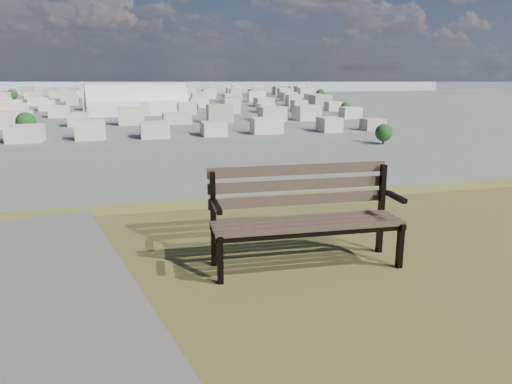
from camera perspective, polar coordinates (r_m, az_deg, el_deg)
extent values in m
cube|color=#453628|center=(4.80, 6.60, -4.21)|extent=(1.90, 0.17, 0.04)
cube|color=#453628|center=(4.92, 6.13, -3.76)|extent=(1.90, 0.17, 0.04)
cube|color=#453628|center=(5.03, 5.68, -3.33)|extent=(1.90, 0.17, 0.04)
cube|color=#453628|center=(5.15, 5.25, -2.93)|extent=(1.90, 0.17, 0.04)
cube|color=#453628|center=(5.18, 5.01, -0.87)|extent=(1.90, 0.12, 0.11)
cube|color=#453628|center=(5.17, 4.96, 0.84)|extent=(1.90, 0.12, 0.11)
cube|color=#453628|center=(5.16, 4.91, 2.56)|extent=(1.90, 0.12, 0.11)
cube|color=black|center=(4.66, -4.12, -7.76)|extent=(0.06, 0.07, 0.46)
cube|color=black|center=(5.00, -4.92, -3.17)|extent=(0.06, 0.07, 0.97)
cube|color=black|center=(4.79, -4.53, -4.61)|extent=(0.08, 0.53, 0.05)
cube|color=black|center=(4.66, -4.50, -1.74)|extent=(0.07, 0.38, 0.05)
cube|color=black|center=(5.21, 16.15, -5.90)|extent=(0.06, 0.07, 0.46)
cube|color=black|center=(5.52, 14.12, -1.90)|extent=(0.06, 0.07, 0.97)
cube|color=black|center=(5.33, 15.23, -3.14)|extent=(0.08, 0.53, 0.05)
cube|color=black|center=(5.21, 15.68, -0.53)|extent=(0.07, 0.38, 0.05)
cube|color=black|center=(4.81, 6.63, -4.78)|extent=(1.90, 0.13, 0.04)
cube|color=black|center=(5.17, 5.20, -3.40)|extent=(1.90, 0.13, 0.04)
cone|color=brown|center=(7.17, 13.99, -1.52)|extent=(0.08, 0.08, 0.18)
cube|color=silver|center=(309.52, -13.48, 9.20)|extent=(59.93, 30.61, 6.40)
cylinder|color=silver|center=(309.29, -13.51, 9.79)|extent=(59.93, 30.61, 24.31)
cube|color=beige|center=(207.17, -24.57, 6.23)|extent=(11.00, 11.00, 7.00)
cube|color=beige|center=(204.49, -17.90, 6.73)|extent=(11.00, 11.00, 7.00)
cube|color=#A7A6AB|center=(204.61, -11.14, 7.14)|extent=(11.00, 11.00, 7.00)
cube|color=#BBB197|center=(207.52, -4.46, 7.45)|extent=(11.00, 11.00, 7.00)
cube|color=gray|center=(213.11, 1.95, 7.66)|extent=(11.00, 11.00, 7.00)
cube|color=beige|center=(221.17, 7.97, 7.76)|extent=(11.00, 11.00, 7.00)
cube|color=#B1ABA0|center=(231.46, 13.52, 7.78)|extent=(11.00, 11.00, 7.00)
cube|color=#A7A6AB|center=(258.24, -25.44, 7.43)|extent=(11.00, 11.00, 7.00)
cube|color=#BBB197|center=(254.97, -20.10, 7.86)|extent=(11.00, 11.00, 7.00)
cube|color=gray|center=(253.93, -14.65, 8.23)|extent=(11.00, 11.00, 7.00)
cube|color=beige|center=(255.15, -9.21, 8.53)|extent=(11.00, 11.00, 7.00)
cube|color=#B1ABA0|center=(258.61, -3.85, 8.75)|extent=(11.00, 11.00, 7.00)
cube|color=beige|center=(264.21, 1.33, 8.89)|extent=(11.00, 11.00, 7.00)
cube|color=beige|center=(271.82, 6.25, 8.95)|extent=(11.00, 11.00, 7.00)
cube|color=beige|center=(281.28, 10.88, 8.95)|extent=(11.00, 11.00, 7.00)
cube|color=beige|center=(309.43, -26.02, 8.24)|extent=(11.00, 11.00, 7.00)
cube|color=#B1ABA0|center=(305.76, -21.57, 8.62)|extent=(11.00, 11.00, 7.00)
cube|color=beige|center=(303.95, -17.03, 8.95)|extent=(11.00, 11.00, 7.00)
cube|color=beige|center=(304.03, -12.46, 9.23)|extent=(11.00, 11.00, 7.00)
cube|color=beige|center=(305.99, -7.91, 9.46)|extent=(11.00, 11.00, 7.00)
cube|color=#A7A6AB|center=(309.81, -3.44, 9.62)|extent=(11.00, 11.00, 7.00)
cube|color=#BBB197|center=(315.41, 0.90, 9.72)|extent=(11.00, 11.00, 7.00)
cube|color=gray|center=(322.71, 5.07, 9.76)|extent=(11.00, 11.00, 7.00)
cube|color=beige|center=(331.59, 9.03, 9.76)|extent=(11.00, 11.00, 7.00)
cube|color=beige|center=(360.68, -26.44, 8.82)|extent=(11.00, 11.00, 7.00)
cube|color=#A7A6AB|center=(356.73, -22.63, 9.16)|extent=(11.00, 11.00, 7.00)
cube|color=#BBB197|center=(354.37, -18.74, 9.46)|extent=(11.00, 11.00, 7.00)
cube|color=gray|center=(353.62, -14.81, 9.72)|extent=(11.00, 11.00, 7.00)
cube|color=beige|center=(354.50, -10.88, 9.94)|extent=(11.00, 11.00, 7.00)
cube|color=#B1ABA0|center=(357.00, -6.98, 10.11)|extent=(11.00, 11.00, 7.00)
cube|color=beige|center=(361.07, -3.14, 10.24)|extent=(11.00, 11.00, 7.00)
cube|color=beige|center=(366.68, 0.59, 10.31)|extent=(11.00, 11.00, 7.00)
cube|color=beige|center=(373.75, 4.20, 10.35)|extent=(11.00, 11.00, 7.00)
cube|color=#A7A6AB|center=(382.19, 7.66, 10.34)|extent=(11.00, 11.00, 7.00)
cube|color=#B1ABA0|center=(411.97, -26.76, 9.25)|extent=(11.00, 11.00, 7.00)
cube|color=beige|center=(407.82, -23.42, 9.56)|extent=(11.00, 11.00, 7.00)
cube|color=beige|center=(405.04, -20.03, 9.84)|extent=(11.00, 11.00, 7.00)
cube|color=beige|center=(403.67, -16.59, 10.08)|extent=(11.00, 11.00, 7.00)
cube|color=#A7A6AB|center=(403.73, -13.13, 10.29)|extent=(11.00, 11.00, 7.00)
cube|color=#BBB197|center=(405.22, -9.69, 10.47)|extent=(11.00, 11.00, 7.00)
cube|color=gray|center=(408.11, -6.28, 10.61)|extent=(11.00, 11.00, 7.00)
cube|color=beige|center=(412.38, -2.92, 10.70)|extent=(11.00, 11.00, 7.00)
cube|color=#B1ABA0|center=(417.98, 0.36, 10.77)|extent=(11.00, 11.00, 7.00)
cube|color=beige|center=(424.87, 3.54, 10.79)|extent=(11.00, 11.00, 7.00)
cube|color=beige|center=(432.99, 6.61, 10.79)|extent=(11.00, 11.00, 7.00)
cube|color=gray|center=(463.30, -27.01, 9.59)|extent=(11.00, 11.00, 7.00)
cube|color=beige|center=(458.98, -24.04, 9.87)|extent=(11.00, 11.00, 7.00)
cube|color=#B1ABA0|center=(455.88, -21.03, 10.12)|extent=(11.00, 11.00, 7.00)
cube|color=beige|center=(454.03, -17.97, 10.36)|extent=(11.00, 11.00, 7.00)
cube|color=beige|center=(453.45, -14.90, 10.56)|extent=(11.00, 11.00, 7.00)
cube|color=beige|center=(454.14, -11.82, 10.73)|extent=(11.00, 11.00, 7.00)
cube|color=#A7A6AB|center=(456.09, -8.76, 10.88)|extent=(11.00, 11.00, 7.00)
cube|color=#BBB197|center=(459.29, -5.73, 10.99)|extent=(11.00, 11.00, 7.00)
cube|color=gray|center=(463.71, -2.75, 11.07)|extent=(11.00, 11.00, 7.00)
cube|color=beige|center=(469.31, 0.18, 11.12)|extent=(11.00, 11.00, 7.00)
cube|color=#B1ABA0|center=(476.06, 3.02, 11.14)|extent=(11.00, 11.00, 7.00)
cube|color=beige|center=(483.91, 5.78, 11.14)|extent=(11.00, 11.00, 7.00)
cube|color=#BBB197|center=(514.64, -27.20, 9.86)|extent=(11.00, 11.00, 7.00)
cube|color=gray|center=(510.19, -24.54, 10.11)|extent=(11.00, 11.00, 7.00)
cube|color=beige|center=(506.84, -21.83, 10.35)|extent=(11.00, 11.00, 7.00)
cube|color=#B1ABA0|center=(504.60, -19.08, 10.57)|extent=(11.00, 11.00, 7.00)
cube|color=beige|center=(503.51, -16.32, 10.76)|extent=(11.00, 11.00, 7.00)
cube|color=beige|center=(503.56, -13.54, 10.93)|extent=(11.00, 11.00, 7.00)
cube|color=beige|center=(504.75, -10.77, 11.08)|extent=(11.00, 11.00, 7.00)
cube|color=#A7A6AB|center=(507.07, -8.02, 11.20)|extent=(11.00, 11.00, 7.00)
cube|color=#BBB197|center=(510.51, -5.29, 11.29)|extent=(11.00, 11.00, 7.00)
cube|color=gray|center=(515.05, -2.61, 11.36)|extent=(11.00, 11.00, 7.00)
cube|color=beige|center=(520.66, 0.03, 11.40)|extent=(11.00, 11.00, 7.00)
cube|color=#B1ABA0|center=(527.30, 2.60, 11.42)|extent=(11.00, 11.00, 7.00)
cube|color=beige|center=(534.94, 5.11, 11.42)|extent=(11.00, 11.00, 7.00)
cube|color=gray|center=(561.44, -24.95, 10.32)|extent=(11.00, 11.00, 7.00)
cube|color=beige|center=(557.88, -22.48, 10.54)|extent=(11.00, 11.00, 7.00)
cube|color=#B1ABA0|center=(555.33, -19.99, 10.74)|extent=(11.00, 11.00, 7.00)
cube|color=beige|center=(553.82, -17.48, 10.93)|extent=(11.00, 11.00, 7.00)
cube|color=beige|center=(553.34, -14.96, 11.09)|extent=(11.00, 11.00, 7.00)
cube|color=beige|center=(553.90, -12.43, 11.24)|extent=(11.00, 11.00, 7.00)
cube|color=#A7A6AB|center=(555.50, -9.91, 11.36)|extent=(11.00, 11.00, 7.00)
cube|color=#BBB197|center=(558.13, -7.41, 11.46)|extent=(11.00, 11.00, 7.00)
cube|color=gray|center=(561.77, -4.93, 11.54)|extent=(11.00, 11.00, 7.00)
cube|color=beige|center=(566.41, -2.49, 11.60)|extent=(11.00, 11.00, 7.00)
cube|color=#B1ABA0|center=(572.02, -0.09, 11.63)|extent=(11.00, 11.00, 7.00)
cube|color=beige|center=(578.57, 2.25, 11.65)|extent=(11.00, 11.00, 7.00)
cube|color=beige|center=(586.03, 4.55, 11.65)|extent=(11.00, 11.00, 7.00)
cylinder|color=#37241B|center=(188.33, 14.34, 5.64)|extent=(0.80, 0.80, 2.10)
sphere|color=black|center=(187.92, 14.40, 6.59)|extent=(6.30, 6.30, 6.30)
cylinder|color=#37241B|center=(227.68, -24.71, 6.26)|extent=(0.80, 0.80, 2.70)
sphere|color=black|center=(227.26, -24.81, 7.26)|extent=(8.10, 8.10, 8.10)
cylinder|color=#37241B|center=(312.78, 10.15, 9.00)|extent=(0.80, 0.80, 1.95)
sphere|color=black|center=(312.55, 10.18, 9.54)|extent=(5.85, 5.85, 5.85)
cylinder|color=#37241B|center=(408.25, -6.27, 10.27)|extent=(0.80, 0.80, 2.25)
sphere|color=black|center=(408.05, -6.28, 10.75)|extent=(6.75, 6.75, 6.75)
cylinder|color=#37241B|center=(472.01, -26.01, 9.50)|extent=(0.80, 0.80, 2.85)
sphere|color=black|center=(471.80, -26.07, 10.01)|extent=(8.55, 8.55, 8.55)
cylinder|color=#37241B|center=(306.70, -7.14, 9.03)|extent=(0.80, 0.80, 2.10)
sphere|color=black|center=(306.45, -7.16, 9.62)|extent=(6.30, 6.30, 6.30)
cylinder|color=#37241B|center=(456.83, 7.35, 10.65)|extent=(0.80, 0.80, 2.55)
sphere|color=black|center=(456.63, 7.36, 11.13)|extent=(7.65, 7.65, 7.65)
cube|color=#9AAFC4|center=(903.24, -15.04, 11.81)|extent=(2400.00, 700.00, 0.12)
cube|color=#8D9CB0|center=(1401.01, -8.85, 13.64)|extent=(700.00, 220.00, 45.00)
cube|color=#8D9CB0|center=(1573.79, 9.94, 13.89)|extent=(500.00, 220.00, 60.00)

